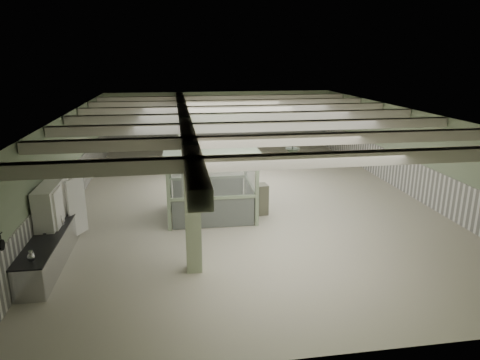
{
  "coord_description": "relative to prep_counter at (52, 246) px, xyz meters",
  "views": [
    {
      "loc": [
        -2.89,
        -16.85,
        5.78
      ],
      "look_at": [
        -0.55,
        -1.74,
        1.3
      ],
      "focal_mm": 32.0,
      "sensor_mm": 36.0,
      "label": 1
    }
  ],
  "objects": [
    {
      "name": "column_d",
      "position": [
        4.04,
        12.82,
        1.34
      ],
      "size": [
        0.42,
        0.42,
        3.6
      ],
      "primitive_type": "cube",
      "color": "#B4C39D",
      "rests_on": "floor"
    },
    {
      "name": "beam_b",
      "position": [
        6.54,
        -0.18,
        2.96
      ],
      "size": [
        13.9,
        0.35,
        0.32
      ],
      "primitive_type": "cube",
      "color": "beige",
      "rests_on": "ceiling"
    },
    {
      "name": "wainscot_left",
      "position": [
        -0.43,
        4.82,
        0.29
      ],
      "size": [
        0.05,
        19.9,
        1.5
      ],
      "primitive_type": "cube",
      "color": "white",
      "rests_on": "floor"
    },
    {
      "name": "beam_e",
      "position": [
        6.54,
        7.32,
        2.96
      ],
      "size": [
        13.9,
        0.35,
        0.32
      ],
      "primitive_type": "cube",
      "color": "beige",
      "rests_on": "ceiling"
    },
    {
      "name": "beam_a",
      "position": [
        6.54,
        -2.68,
        2.96
      ],
      "size": [
        13.9,
        0.35,
        0.32
      ],
      "primitive_type": "cube",
      "color": "beige",
      "rests_on": "ceiling"
    },
    {
      "name": "veg_colander",
      "position": [
        -0.1,
        -0.0,
        0.53
      ],
      "size": [
        0.43,
        0.43,
        0.17
      ],
      "primitive_type": null,
      "rotation": [
        0.0,
        0.0,
        0.13
      ],
      "color": "#424247",
      "rests_on": "prep_counter"
    },
    {
      "name": "wall_right",
      "position": [
        13.54,
        4.82,
        1.34
      ],
      "size": [
        0.02,
        20.0,
        3.6
      ],
      "primitive_type": "cube",
      "color": "#99AC89",
      "rests_on": "floor"
    },
    {
      "name": "skillet_far",
      "position": [
        -0.34,
        -2.41,
        1.17
      ],
      "size": [
        0.03,
        0.26,
        0.26
      ],
      "primitive_type": "cylinder",
      "rotation": [
        0.0,
        1.57,
        0.0
      ],
      "color": "black",
      "rests_on": "hook_rail"
    },
    {
      "name": "pitcher_near",
      "position": [
        0.01,
        1.56,
        0.59
      ],
      "size": [
        0.21,
        0.24,
        0.3
      ],
      "primitive_type": null,
      "rotation": [
        0.0,
        0.0,
        0.03
      ],
      "color": "#B8B9BD",
      "rests_on": "prep_counter"
    },
    {
      "name": "wainscot_back",
      "position": [
        6.54,
        14.79,
        0.29
      ],
      "size": [
        13.9,
        0.05,
        1.5
      ],
      "primitive_type": "cube",
      "color": "white",
      "rests_on": "floor"
    },
    {
      "name": "beam_c",
      "position": [
        6.54,
        2.32,
        2.96
      ],
      "size": [
        13.9,
        0.35,
        0.32
      ],
      "primitive_type": "cube",
      "color": "beige",
      "rests_on": "ceiling"
    },
    {
      "name": "filing_cabinet",
      "position": [
        6.8,
        2.87,
        0.12
      ],
      "size": [
        0.42,
        0.57,
        1.16
      ],
      "primitive_type": "cube",
      "rotation": [
        0.0,
        0.0,
        0.1
      ],
      "color": "#666655",
      "rests_on": "floor"
    },
    {
      "name": "wall_back",
      "position": [
        6.54,
        14.82,
        1.34
      ],
      "size": [
        14.0,
        0.02,
        3.6
      ],
      "primitive_type": "cube",
      "color": "#99AC89",
      "rests_on": "floor"
    },
    {
      "name": "pendant_front",
      "position": [
        7.04,
        -0.18,
        2.59
      ],
      "size": [
        0.44,
        0.44,
        0.22
      ],
      "primitive_type": "cone",
      "rotation": [
        3.14,
        0.0,
        0.0
      ],
      "color": "#303E2E",
      "rests_on": "ceiling"
    },
    {
      "name": "column_b",
      "position": [
        4.04,
        3.82,
        1.34
      ],
      "size": [
        0.42,
        0.42,
        3.6
      ],
      "primitive_type": "cube",
      "color": "#B4C39D",
      "rests_on": "floor"
    },
    {
      "name": "column_a",
      "position": [
        4.04,
        -1.18,
        1.34
      ],
      "size": [
        0.42,
        0.42,
        3.6
      ],
      "primitive_type": "cube",
      "color": "#B4C39D",
      "rests_on": "floor"
    },
    {
      "name": "wall_left",
      "position": [
        -0.46,
        4.82,
        1.34
      ],
      "size": [
        0.02,
        20.0,
        3.6
      ],
      "primitive_type": "cube",
      "color": "#99AC89",
      "rests_on": "floor"
    },
    {
      "name": "column_c",
      "position": [
        4.04,
        8.82,
        1.34
      ],
      "size": [
        0.42,
        0.42,
        3.6
      ],
      "primitive_type": "cube",
      "color": "#B4C39D",
      "rests_on": "floor"
    },
    {
      "name": "floor",
      "position": [
        6.54,
        4.82,
        -0.46
      ],
      "size": [
        20.0,
        20.0,
        0.0
      ],
      "primitive_type": "plane",
      "color": "beige",
      "rests_on": "ground"
    },
    {
      "name": "ceiling",
      "position": [
        6.54,
        4.82,
        3.14
      ],
      "size": [
        14.0,
        20.0,
        0.02
      ],
      "primitive_type": "cube",
      "color": "silver",
      "rests_on": "wall_back"
    },
    {
      "name": "guard_booth",
      "position": [
        4.88,
        3.0,
        1.32
      ],
      "size": [
        3.3,
        2.8,
        2.64
      ],
      "rotation": [
        0.0,
        0.0,
        -0.01
      ],
      "color": "#93A987",
      "rests_on": "floor"
    },
    {
      "name": "pitcher_far",
      "position": [
        0.04,
        -1.84,
        0.58
      ],
      "size": [
        0.24,
        0.26,
        0.28
      ],
      "primitive_type": null,
      "rotation": [
        0.0,
        0.0,
        -0.25
      ],
      "color": "#B8B9BD",
      "rests_on": "prep_counter"
    },
    {
      "name": "beam_d",
      "position": [
        6.54,
        4.82,
        2.96
      ],
      "size": [
        13.9,
        0.35,
        0.32
      ],
      "primitive_type": "cube",
      "color": "beige",
      "rests_on": "ceiling"
    },
    {
      "name": "wainscot_right",
      "position": [
        13.52,
        4.82,
        0.29
      ],
      "size": [
        0.05,
        19.9,
        1.5
      ],
      "primitive_type": "cube",
      "color": "white",
      "rests_on": "floor"
    },
    {
      "name": "prep_counter",
      "position": [
        0.0,
        0.0,
        0.0
      ],
      "size": [
        0.8,
        4.58,
        0.91
      ],
      "color": "#B8B9BD",
      "rests_on": "floor"
    },
    {
      "name": "girder",
      "position": [
        4.04,
        4.82,
        2.92
      ],
      "size": [
        0.45,
        19.9,
        0.4
      ],
      "primitive_type": "cube",
      "color": "beige",
      "rests_on": "ceiling"
    },
    {
      "name": "orange_bowl",
      "position": [
        0.13,
        0.53,
        0.49
      ],
      "size": [
        0.36,
        0.36,
        0.1
      ],
      "primitive_type": "cylinder",
      "rotation": [
        0.0,
        0.0,
        0.36
      ],
      "color": "#B2B2B7",
      "rests_on": "prep_counter"
    },
    {
      "name": "walkin_cooler",
      "position": [
        -0.08,
        0.91,
        0.54
      ],
      "size": [
        0.9,
        2.18,
        2.0
      ],
      "color": "white",
      "rests_on": "floor"
    },
    {
      "name": "pendant_back",
      "position": [
        7.04,
        10.32,
        2.59
      ],
      "size": [
        0.44,
        0.44,
        0.22
      ],
      "primitive_type": "cone",
      "rotation": [
        3.14,
        0.0,
        0.0
      ],
      "color": "#303E2E",
      "rests_on": "ceiling"
    },
    {
      "name": "beam_g",
      "position": [
        6.54,
        12.32,
        2.96
      ],
      "size": [
        13.9,
        0.35,
        0.32
      ],
      "primitive_type": "cube",
      "color": "beige",
      "rests_on": "ceiling"
    },
    {
      "name": "pendant_mid",
      "position": [
        7.04,
        5.32,
        2.59
      ],
      "size": [
        0.44,
        0.44,
        0.22
      ],
      "primitive_type": "cone",
      "rotation": [
        3.14,
        0.0,
        0.0
      ],
      "color": "#303E2E",
      "rests_on": "ceiling"
    },
    {
      "name": "beam_f",
      "position": [
        6.54,
        9.82,
        2.96
      ],
      "size": [
        13.9,
        0.35,
        0.32
      ],
      "primitive_type": "cube",
      "color": "beige",
      "rests_on": "ceiling"
    },
    {
      "name": "wall_front",
      "position": [
        6.54,
        -5.18,
        1.34
      ],
      "size": [
        14.0,
        0.02,
        3.6
      ],
      "primitive_type": "cube",
      "color": "#99AC89",
      "rests_on": "floor"
    }
  ]
}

